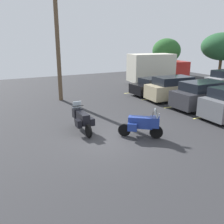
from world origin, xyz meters
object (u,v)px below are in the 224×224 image
object	(u,v)px
motorcycle_touring	(82,119)
car_champagne	(174,89)
car_black	(157,86)
motorcycle_second	(143,124)
car_charcoal	(203,95)
utility_pole	(57,35)
box_truck	(157,68)

from	to	relation	value
motorcycle_touring	car_champagne	xyz separation A→B (m)	(-3.09, 8.80, 0.24)
motorcycle_touring	car_black	bearing A→B (deg)	121.16
motorcycle_second	car_charcoal	world-z (taller)	car_charcoal
motorcycle_second	car_black	xyz separation A→B (m)	(-7.54, 6.67, 0.04)
motorcycle_second	utility_pole	world-z (taller)	utility_pole
motorcycle_second	box_truck	distance (m)	15.44
car_charcoal	box_truck	distance (m)	9.92
car_charcoal	utility_pole	world-z (taller)	utility_pole
car_champagne	utility_pole	world-z (taller)	utility_pole
motorcycle_second	car_champagne	world-z (taller)	car_champagne
motorcycle_touring	motorcycle_second	size ratio (longest dim) A/B	1.32
car_champagne	utility_pole	size ratio (longest dim) A/B	0.48
motorcycle_touring	car_champagne	size ratio (longest dim) A/B	0.51
motorcycle_touring	car_black	xyz separation A→B (m)	(-5.42, 8.96, 0.03)
car_charcoal	box_truck	xyz separation A→B (m)	(-9.37, 3.20, 0.71)
utility_pole	motorcycle_touring	bearing A→B (deg)	-8.03
car_charcoal	utility_pole	bearing A→B (deg)	-130.95
motorcycle_touring	motorcycle_second	xyz separation A→B (m)	(2.13, 2.29, -0.00)
car_black	motorcycle_second	bearing A→B (deg)	-41.47
car_charcoal	box_truck	bearing A→B (deg)	161.11
motorcycle_touring	box_truck	world-z (taller)	box_truck
motorcycle_touring	utility_pole	size ratio (longest dim) A/B	0.25
car_champagne	motorcycle_touring	bearing A→B (deg)	-70.67
car_charcoal	motorcycle_touring	bearing A→B (deg)	-87.88
car_champagne	box_truck	size ratio (longest dim) A/B	0.69
car_charcoal	utility_pole	xyz separation A→B (m)	(-6.89, -7.95, 3.93)
box_truck	motorcycle_touring	bearing A→B (deg)	-51.45
motorcycle_touring	car_black	distance (m)	10.47
motorcycle_touring	car_charcoal	xyz separation A→B (m)	(-0.33, 8.96, 0.24)
motorcycle_second	car_charcoal	distance (m)	7.12
box_truck	utility_pole	distance (m)	11.87
box_truck	motorcycle_second	bearing A→B (deg)	-39.88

